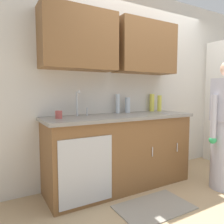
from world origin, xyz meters
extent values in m
plane|color=tan|center=(0.00, 0.00, 0.00)|extent=(9.00, 9.00, 0.00)
cube|color=beige|center=(0.00, 1.05, 1.35)|extent=(4.80, 0.10, 2.70)
cube|color=brown|center=(-1.04, 0.83, 1.85)|extent=(0.91, 0.34, 0.70)
cube|color=brown|center=(-0.05, 0.83, 1.85)|extent=(0.91, 0.34, 0.70)
cube|color=brown|center=(-0.55, 0.70, 0.45)|extent=(1.90, 0.60, 0.90)
cube|color=#B7BABF|center=(-1.15, 0.39, 0.41)|extent=(0.60, 0.01, 0.72)
cylinder|color=silver|center=(-0.27, 0.39, 0.50)|extent=(0.01, 0.01, 0.12)
cylinder|color=silver|center=(0.16, 0.39, 0.50)|extent=(0.01, 0.01, 0.12)
cube|color=gray|center=(-0.55, 0.70, 0.92)|extent=(1.96, 0.66, 0.04)
cube|color=#B7BABF|center=(-1.03, 0.70, 0.92)|extent=(0.50, 0.36, 0.03)
cylinder|color=#B7BABF|center=(-1.07, 0.85, 1.09)|extent=(0.02, 0.02, 0.30)
sphere|color=#B7BABF|center=(-1.07, 0.79, 1.23)|extent=(0.04, 0.04, 0.04)
cylinder|color=#B7BABF|center=(-0.94, 0.85, 0.99)|extent=(0.02, 0.02, 0.10)
cylinder|color=silver|center=(0.35, 0.00, 0.93)|extent=(0.07, 0.07, 0.55)
sphere|color=#33B266|center=(0.35, 0.00, 0.65)|extent=(0.09, 0.09, 0.09)
cube|color=gray|center=(-0.52, 0.05, 0.01)|extent=(0.80, 0.50, 0.01)
cylinder|color=#D8D14C|center=(0.27, 0.87, 1.06)|extent=(0.06, 0.06, 0.24)
cylinder|color=silver|center=(-0.29, 0.91, 1.05)|extent=(0.07, 0.07, 0.22)
cylinder|color=silver|center=(-0.45, 0.92, 1.07)|extent=(0.06, 0.06, 0.26)
cylinder|color=#D8D14C|center=(0.17, 0.93, 1.07)|extent=(0.07, 0.07, 0.26)
cylinder|color=#B24C47|center=(-1.34, 0.72, 0.98)|extent=(0.08, 0.08, 0.09)
cube|color=silver|center=(0.07, 0.54, 0.94)|extent=(0.10, 0.23, 0.01)
camera|label=1|loc=(-2.01, -1.65, 1.23)|focal=34.77mm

